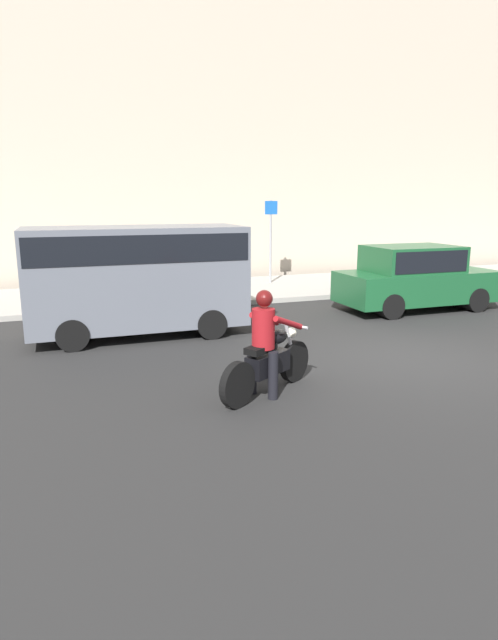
{
  "coord_description": "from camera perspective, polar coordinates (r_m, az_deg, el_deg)",
  "views": [
    {
      "loc": [
        -5.97,
        -8.05,
        2.88
      ],
      "look_at": [
        -3.33,
        -0.66,
        1.11
      ],
      "focal_mm": 29.82,
      "sensor_mm": 36.0,
      "label": 1
    }
  ],
  "objects": [
    {
      "name": "parked_sedan_forest_green",
      "position": [
        14.87,
        17.39,
        4.39
      ],
      "size": [
        4.25,
        1.82,
        1.72
      ],
      "color": "#164C28",
      "rests_on": "ground_plane"
    },
    {
      "name": "street_sign_post",
      "position": [
        18.06,
        2.34,
        9.26
      ],
      "size": [
        0.44,
        0.08,
        2.76
      ],
      "color": "gray",
      "rests_on": "sidewalk_slab"
    },
    {
      "name": "ground_plane",
      "position": [
        10.43,
        16.23,
        -3.84
      ],
      "size": [
        80.0,
        80.0,
        0.0
      ],
      "primitive_type": "plane",
      "color": "black"
    },
    {
      "name": "motorcycle_with_rider_crimson",
      "position": [
        7.99,
        1.98,
        -3.47
      ],
      "size": [
        1.86,
        1.22,
        1.61
      ],
      "color": "black",
      "rests_on": "ground_plane"
    },
    {
      "name": "sidewalk_slab",
      "position": [
        17.36,
        0.7,
        3.38
      ],
      "size": [
        40.0,
        4.4,
        0.14
      ],
      "primitive_type": "cube",
      "color": "#99968E",
      "rests_on": "ground_plane"
    },
    {
      "name": "building_facade",
      "position": [
        20.71,
        -2.82,
        23.46
      ],
      "size": [
        40.0,
        1.4,
        13.5
      ],
      "primitive_type": "cube",
      "color": "#B7A893",
      "rests_on": "ground_plane"
    },
    {
      "name": "parked_van_slate_gray",
      "position": [
        11.67,
        -11.99,
        4.92
      ],
      "size": [
        4.53,
        1.96,
        2.35
      ],
      "color": "slate",
      "rests_on": "ground_plane"
    }
  ]
}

